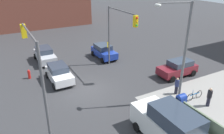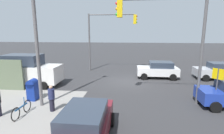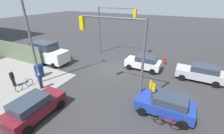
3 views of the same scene
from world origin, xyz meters
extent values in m
plane|color=#333335|center=(0.00, 0.00, 0.00)|extent=(120.00, 120.00, 0.00)
cylinder|color=#59595B|center=(-4.50, 4.50, 3.25)|extent=(0.18, 0.18, 6.50)
cube|color=yellow|center=(0.47, 4.50, 5.85)|extent=(0.32, 0.36, 1.00)
sphere|color=red|center=(0.65, 4.50, 6.17)|extent=(0.18, 0.18, 0.18)
sphere|color=orange|center=(0.65, 4.50, 5.85)|extent=(0.18, 0.18, 0.18)
sphere|color=green|center=(0.65, 4.50, 5.53)|extent=(0.18, 0.18, 0.18)
cylinder|color=#59595B|center=(4.50, -4.50, 3.25)|extent=(0.18, 0.18, 6.50)
cylinder|color=#59595B|center=(1.92, -4.50, 6.38)|extent=(5.17, 0.12, 0.12)
cube|color=yellow|center=(-0.67, -4.50, 5.85)|extent=(0.32, 0.36, 1.00)
sphere|color=red|center=(-0.85, -4.50, 6.17)|extent=(0.18, 0.18, 0.18)
sphere|color=orange|center=(-0.85, -4.50, 5.85)|extent=(0.18, 0.18, 0.18)
sphere|color=green|center=(-0.85, -4.50, 5.53)|extent=(0.18, 0.18, 0.18)
cylinder|color=slate|center=(5.20, 5.80, 4.00)|extent=(0.20, 0.20, 8.00)
cylinder|color=#4C4C4C|center=(-5.40, 4.89, 1.20)|extent=(0.08, 0.08, 2.40)
cube|color=yellow|center=(-5.40, 4.89, 2.05)|extent=(0.48, 0.48, 0.64)
cube|color=navy|center=(6.20, 5.00, 0.57)|extent=(0.56, 0.64, 1.15)
cylinder|color=navy|center=(6.20, 5.00, 1.15)|extent=(0.56, 0.64, 0.56)
cylinder|color=red|center=(-5.00, -4.20, 0.40)|extent=(0.26, 0.26, 0.80)
sphere|color=red|center=(-5.00, -4.20, 0.82)|extent=(0.24, 0.24, 0.24)
cube|color=#B7BABF|center=(-8.66, -1.77, 0.70)|extent=(4.28, 1.80, 0.75)
cube|color=#2D3847|center=(-9.00, -1.77, 1.35)|extent=(2.39, 1.58, 0.55)
cylinder|color=black|center=(-7.21, -0.87, 0.32)|extent=(0.64, 0.22, 0.64)
cylinder|color=black|center=(-7.21, -2.67, 0.32)|extent=(0.64, 0.22, 0.64)
cube|color=white|center=(-2.92, -1.73, 0.70)|extent=(3.93, 1.80, 0.75)
cube|color=#2D3847|center=(-3.24, -1.73, 1.35)|extent=(2.20, 1.58, 0.55)
cylinder|color=black|center=(-1.59, -0.83, 0.32)|extent=(0.64, 0.22, 0.64)
cylinder|color=black|center=(-1.59, -2.63, 0.32)|extent=(0.64, 0.22, 0.64)
cylinder|color=black|center=(-4.26, -0.83, 0.32)|extent=(0.64, 0.22, 0.64)
cylinder|color=black|center=(-4.26, -2.63, 0.32)|extent=(0.64, 0.22, 0.64)
cube|color=maroon|center=(1.53, 9.11, 0.70)|extent=(1.80, 4.07, 0.75)
cube|color=#2D3847|center=(1.53, 9.44, 1.35)|extent=(1.58, 2.28, 0.55)
cylinder|color=black|center=(2.43, 7.73, 0.32)|extent=(0.22, 0.64, 0.64)
cylinder|color=black|center=(0.63, 7.73, 0.32)|extent=(0.22, 0.64, 0.64)
cylinder|color=black|center=(-5.07, 5.72, 0.32)|extent=(0.64, 0.22, 0.64)
cylinder|color=black|center=(-5.07, 3.92, 0.32)|extent=(0.64, 0.22, 0.64)
cube|color=white|center=(8.37, 1.80, 1.02)|extent=(5.40, 2.10, 1.40)
cube|color=#2D3847|center=(8.81, 1.80, 2.17)|extent=(3.02, 1.85, 0.90)
cylinder|color=black|center=(6.54, 0.75, 0.32)|extent=(0.64, 0.22, 0.64)
cylinder|color=black|center=(6.54, 2.85, 0.32)|extent=(0.64, 0.22, 0.64)
cylinder|color=black|center=(10.21, 0.75, 0.32)|extent=(0.64, 0.22, 0.64)
cylinder|color=black|center=(10.21, 2.85, 0.32)|extent=(0.64, 0.22, 0.64)
cylinder|color=navy|center=(4.20, 6.50, 1.04)|extent=(0.36, 0.36, 0.59)
sphere|color=tan|center=(4.20, 6.50, 1.44)|extent=(0.20, 0.20, 0.20)
cylinder|color=#1E1E2D|center=(4.20, 6.50, 0.37)|extent=(0.28, 0.28, 0.75)
torus|color=black|center=(5.60, 7.72, 0.33)|extent=(0.05, 0.71, 0.71)
torus|color=black|center=(5.60, 6.68, 0.33)|extent=(0.05, 0.71, 0.71)
cube|color=#1E5999|center=(5.60, 7.20, 0.51)|extent=(0.04, 1.04, 0.08)
cylinder|color=#1E5999|center=(5.60, 6.92, 0.75)|extent=(0.04, 0.04, 0.40)
camera|label=1|loc=(16.00, -6.28, 9.90)|focal=35.00mm
camera|label=2|loc=(-0.18, 15.48, 4.48)|focal=28.00mm
camera|label=3|loc=(-6.90, 14.01, 7.67)|focal=24.00mm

